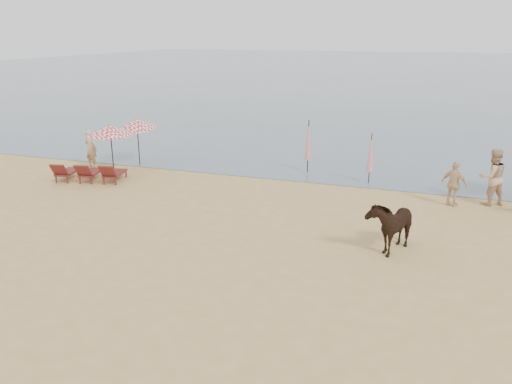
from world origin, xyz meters
The scene contains 11 objects.
ground centered at (0.00, 0.00, 0.00)m, with size 120.00×120.00×0.00m, color tan.
sea centered at (0.00, 80.00, 0.00)m, with size 160.00×140.00×0.06m, color #51606B.
lounger_cluster_left centered at (-7.77, 7.43, 0.39)m, with size 2.78×1.98×0.56m.
umbrella_open_left_a centered at (-7.30, 8.41, 1.91)m, with size 1.87×1.87×2.13m.
umbrella_open_left_b centered at (-7.23, 10.29, 1.86)m, with size 1.69×1.72×2.15m.
umbrella_closed_left centered at (0.09, 11.55, 1.37)m, with size 0.27×0.27×2.23m.
umbrella_closed_right centered at (2.74, 10.68, 1.23)m, with size 0.24×0.24×1.99m.
cow centered at (3.98, 4.61, 0.73)m, with size 0.79×1.72×1.46m, color black.
beachgoer_left centered at (-9.01, 9.32, 0.83)m, with size 0.61×0.40×1.67m, color tan.
beachgoer_right_a centered at (6.93, 9.49, 0.98)m, with size 0.95×0.74×1.96m, color tan.
beachgoer_right_b centered at (5.73, 8.93, 0.77)m, with size 0.90×0.38×1.54m, color #D7B086.
Camera 1 is at (4.52, -8.42, 5.66)m, focal length 35.00 mm.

